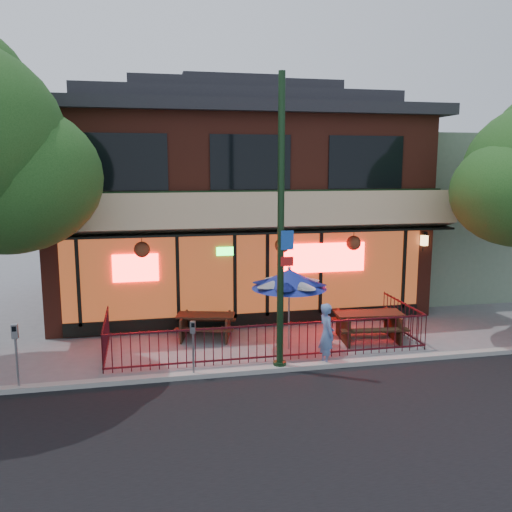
{
  "coord_description": "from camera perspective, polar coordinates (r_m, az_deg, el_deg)",
  "views": [
    {
      "loc": [
        -3.14,
        -12.57,
        4.93
      ],
      "look_at": [
        -0.09,
        2.0,
        2.42
      ],
      "focal_mm": 38.0,
      "sensor_mm": 36.0,
      "label": 1
    }
  ],
  "objects": [
    {
      "name": "ground",
      "position": [
        13.87,
        2.09,
        -11.25
      ],
      "size": [
        80.0,
        80.0,
        0.0
      ],
      "primitive_type": "plane",
      "color": "gray",
      "rests_on": "ground"
    },
    {
      "name": "asphalt_street",
      "position": [
        8.8,
        12.49,
        -24.74
      ],
      "size": [
        80.0,
        11.0,
        0.0
      ],
      "primitive_type": "cube",
      "color": "black",
      "rests_on": "ground"
    },
    {
      "name": "curb",
      "position": [
        13.39,
        2.62,
        -11.75
      ],
      "size": [
        80.0,
        0.25,
        0.12
      ],
      "primitive_type": "cube",
      "color": "#999993",
      "rests_on": "ground"
    },
    {
      "name": "restaurant_building",
      "position": [
        19.95,
        -2.79,
        7.26
      ],
      "size": [
        12.96,
        9.49,
        8.05
      ],
      "color": "maroon",
      "rests_on": "ground"
    },
    {
      "name": "neighbor_building",
      "position": [
        23.71,
        19.07,
        4.39
      ],
      "size": [
        6.0,
        7.0,
        6.0
      ],
      "primitive_type": "cube",
      "color": "gray",
      "rests_on": "ground"
    },
    {
      "name": "patio_fence",
      "position": [
        14.12,
        1.61,
        -8.15
      ],
      "size": [
        8.44,
        2.62,
        1.0
      ],
      "color": "#430E17",
      "rests_on": "ground"
    },
    {
      "name": "street_light",
      "position": [
        12.7,
        2.63,
        1.51
      ],
      "size": [
        0.43,
        0.32,
        7.0
      ],
      "color": "black",
      "rests_on": "ground"
    },
    {
      "name": "picnic_table_left",
      "position": [
        15.71,
        -5.3,
        -6.98
      ],
      "size": [
        1.89,
        1.61,
        0.7
      ],
      "color": "#3A2115",
      "rests_on": "ground"
    },
    {
      "name": "picnic_table_right",
      "position": [
        15.78,
        11.74,
        -6.81
      ],
      "size": [
        2.02,
        1.63,
        0.81
      ],
      "color": "black",
      "rests_on": "ground"
    },
    {
      "name": "patio_umbrella",
      "position": [
        14.38,
        3.52,
        -2.41
      ],
      "size": [
        1.99,
        1.99,
        2.28
      ],
      "color": "gray",
      "rests_on": "ground"
    },
    {
      "name": "pedestrian",
      "position": [
        13.67,
        7.45,
        -8.15
      ],
      "size": [
        0.42,
        0.6,
        1.57
      ],
      "primitive_type": "imported",
      "rotation": [
        0.0,
        0.0,
        1.64
      ],
      "color": "#5D7FBA",
      "rests_on": "ground"
    },
    {
      "name": "parking_meter_near",
      "position": [
        12.78,
        -6.64,
        -8.74
      ],
      "size": [
        0.14,
        0.13,
        1.37
      ],
      "color": "gray",
      "rests_on": "ground"
    },
    {
      "name": "parking_meter_far",
      "position": [
        13.01,
        -23.95,
        -8.67
      ],
      "size": [
        0.14,
        0.12,
        1.53
      ],
      "color": "#9FA3A8",
      "rests_on": "ground"
    }
  ]
}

